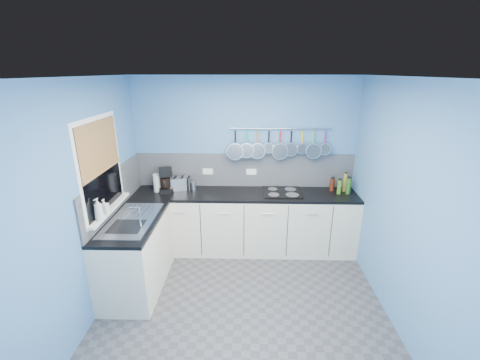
{
  "coord_description": "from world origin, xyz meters",
  "views": [
    {
      "loc": [
        0.05,
        -3.0,
        2.55
      ],
      "look_at": [
        -0.05,
        0.75,
        1.25
      ],
      "focal_mm": 23.65,
      "sensor_mm": 36.0,
      "label": 1
    }
  ],
  "objects_px": {
    "toaster": "(179,183)",
    "canister": "(193,186)",
    "soap_bottle_b": "(104,207)",
    "hob": "(282,192)",
    "paper_towel": "(157,183)",
    "coffee_maker": "(166,180)",
    "soap_bottle_a": "(98,209)"
  },
  "relations": [
    {
      "from": "soap_bottle_b",
      "to": "hob",
      "type": "height_order",
      "value": "soap_bottle_b"
    },
    {
      "from": "coffee_maker",
      "to": "canister",
      "type": "height_order",
      "value": "coffee_maker"
    },
    {
      "from": "soap_bottle_b",
      "to": "coffee_maker",
      "type": "bearing_deg",
      "value": 69.39
    },
    {
      "from": "hob",
      "to": "soap_bottle_b",
      "type": "bearing_deg",
      "value": -152.47
    },
    {
      "from": "paper_towel",
      "to": "hob",
      "type": "height_order",
      "value": "paper_towel"
    },
    {
      "from": "soap_bottle_a",
      "to": "paper_towel",
      "type": "height_order",
      "value": "soap_bottle_a"
    },
    {
      "from": "soap_bottle_a",
      "to": "hob",
      "type": "xyz_separation_m",
      "value": [
        2.07,
        1.22,
        -0.26
      ]
    },
    {
      "from": "coffee_maker",
      "to": "hob",
      "type": "bearing_deg",
      "value": -16.2
    },
    {
      "from": "canister",
      "to": "soap_bottle_a",
      "type": "bearing_deg",
      "value": -121.43
    },
    {
      "from": "soap_bottle_b",
      "to": "toaster",
      "type": "xyz_separation_m",
      "value": [
        0.57,
        1.18,
        -0.14
      ]
    },
    {
      "from": "soap_bottle_b",
      "to": "hob",
      "type": "distance_m",
      "value": 2.35
    },
    {
      "from": "soap_bottle_a",
      "to": "toaster",
      "type": "relative_size",
      "value": 0.84
    },
    {
      "from": "canister",
      "to": "soap_bottle_b",
      "type": "bearing_deg",
      "value": -124.39
    },
    {
      "from": "soap_bottle_a",
      "to": "toaster",
      "type": "xyz_separation_m",
      "value": [
        0.57,
        1.32,
        -0.18
      ]
    },
    {
      "from": "coffee_maker",
      "to": "canister",
      "type": "bearing_deg",
      "value": -5.72
    },
    {
      "from": "paper_towel",
      "to": "coffee_maker",
      "type": "bearing_deg",
      "value": -6.18
    },
    {
      "from": "paper_towel",
      "to": "canister",
      "type": "xyz_separation_m",
      "value": [
        0.51,
        0.06,
        -0.07
      ]
    },
    {
      "from": "coffee_maker",
      "to": "toaster",
      "type": "bearing_deg",
      "value": 14.82
    },
    {
      "from": "toaster",
      "to": "hob",
      "type": "xyz_separation_m",
      "value": [
        1.5,
        -0.1,
        -0.09
      ]
    },
    {
      "from": "toaster",
      "to": "canister",
      "type": "distance_m",
      "value": 0.22
    },
    {
      "from": "canister",
      "to": "hob",
      "type": "distance_m",
      "value": 1.29
    },
    {
      "from": "soap_bottle_a",
      "to": "canister",
      "type": "xyz_separation_m",
      "value": [
        0.79,
        1.29,
        -0.21
      ]
    },
    {
      "from": "toaster",
      "to": "coffee_maker",
      "type": "bearing_deg",
      "value": -166.43
    },
    {
      "from": "hob",
      "to": "coffee_maker",
      "type": "bearing_deg",
      "value": -179.9
    },
    {
      "from": "toaster",
      "to": "hob",
      "type": "height_order",
      "value": "toaster"
    },
    {
      "from": "soap_bottle_b",
      "to": "hob",
      "type": "bearing_deg",
      "value": 27.53
    },
    {
      "from": "soap_bottle_a",
      "to": "hob",
      "type": "bearing_deg",
      "value": 30.44
    },
    {
      "from": "coffee_maker",
      "to": "toaster",
      "type": "height_order",
      "value": "coffee_maker"
    },
    {
      "from": "soap_bottle_a",
      "to": "soap_bottle_b",
      "type": "bearing_deg",
      "value": 90.0
    },
    {
      "from": "toaster",
      "to": "canister",
      "type": "xyz_separation_m",
      "value": [
        0.21,
        -0.03,
        -0.03
      ]
    },
    {
      "from": "soap_bottle_b",
      "to": "paper_towel",
      "type": "relative_size",
      "value": 0.67
    },
    {
      "from": "canister",
      "to": "hob",
      "type": "height_order",
      "value": "canister"
    }
  ]
}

